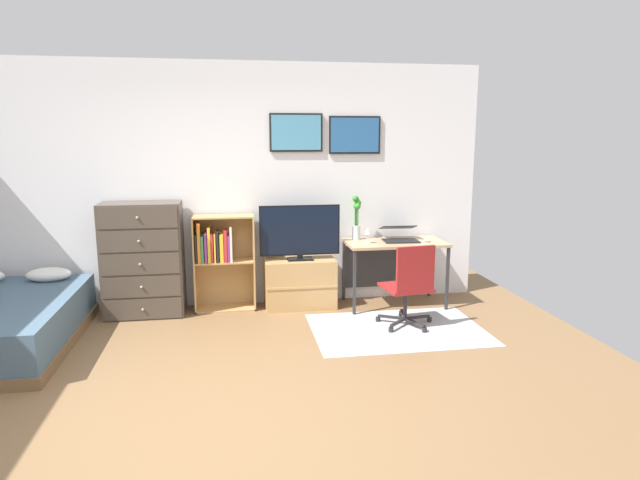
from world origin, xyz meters
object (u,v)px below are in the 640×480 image
object	(u,v)px
computer_mouse	(427,240)
wine_glass	(368,231)
bookshelf	(220,255)
office_chair	(410,284)
dresser	(143,260)
bamboo_vase	(356,216)
tv_stand	(300,283)
desk	(393,251)
television	(300,233)
laptop	(399,234)

from	to	relation	value
computer_mouse	wine_glass	bearing A→B (deg)	179.90
bookshelf	office_chair	world-z (taller)	bookshelf
dresser	wine_glass	size ratio (longest dim) A/B	6.77
bookshelf	dresser	bearing A→B (deg)	-175.36
bamboo_vase	bookshelf	bearing A→B (deg)	-179.22
bookshelf	tv_stand	world-z (taller)	bookshelf
desk	computer_mouse	bearing A→B (deg)	-24.52
television	computer_mouse	distance (m)	1.43
bookshelf	desk	world-z (taller)	bookshelf
tv_stand	wine_glass	xyz separation A→B (m)	(0.73, -0.19, 0.60)
tv_stand	wine_glass	size ratio (longest dim) A/B	4.37
bookshelf	computer_mouse	distance (m)	2.31
dresser	computer_mouse	world-z (taller)	dresser
television	computer_mouse	bearing A→B (deg)	-6.71
office_chair	laptop	bearing A→B (deg)	72.78
television	bamboo_vase	world-z (taller)	bamboo_vase
laptop	desk	bearing A→B (deg)	165.96
television	desk	size ratio (longest dim) A/B	0.80
tv_stand	computer_mouse	bearing A→B (deg)	-7.60
tv_stand	computer_mouse	size ratio (longest dim) A/B	7.56
computer_mouse	bamboo_vase	xyz separation A→B (m)	(-0.76, 0.26, 0.26)
computer_mouse	bamboo_vase	size ratio (longest dim) A/B	0.21
tv_stand	wine_glass	distance (m)	0.96
laptop	bamboo_vase	world-z (taller)	bamboo_vase
laptop	wine_glass	world-z (taller)	wine_glass
desk	bamboo_vase	world-z (taller)	bamboo_vase
tv_stand	desk	xyz separation A→B (m)	(1.06, -0.03, 0.33)
bamboo_vase	wine_glass	xyz separation A→B (m)	(0.07, -0.26, -0.14)
wine_glass	office_chair	bearing A→B (deg)	-69.16
bookshelf	bamboo_vase	size ratio (longest dim) A/B	2.09
bamboo_vase	computer_mouse	bearing A→B (deg)	-18.94
dresser	desk	size ratio (longest dim) A/B	1.10
computer_mouse	desk	bearing A→B (deg)	155.48
bookshelf	laptop	bearing A→B (deg)	-2.84
laptop	bookshelf	bearing A→B (deg)	-179.24
television	wine_glass	xyz separation A→B (m)	(0.73, -0.17, 0.02)
tv_stand	bamboo_vase	world-z (taller)	bamboo_vase
television	office_chair	xyz separation A→B (m)	(0.99, -0.85, -0.40)
bamboo_vase	tv_stand	bearing A→B (deg)	-173.88
tv_stand	wine_glass	world-z (taller)	wine_glass
laptop	wine_glass	distance (m)	0.43
television	office_chair	world-z (taller)	television
laptop	office_chair	bearing A→B (deg)	-96.11
television	laptop	bearing A→B (deg)	-1.41
bookshelf	computer_mouse	xyz separation A→B (m)	(2.30, -0.24, 0.14)
office_chair	computer_mouse	bearing A→B (deg)	50.79
desk	wine_glass	size ratio (longest dim) A/B	6.16
bookshelf	laptop	distance (m)	2.02
dresser	bookshelf	xyz separation A→B (m)	(0.80, 0.06, 0.01)
desk	laptop	world-z (taller)	laptop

